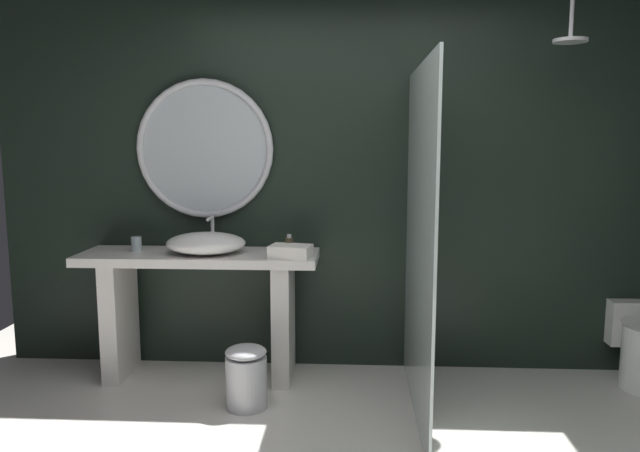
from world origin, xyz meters
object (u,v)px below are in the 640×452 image
(rain_shower_head, at_px, (571,35))
(round_wall_mirror, at_px, (205,149))
(folded_hand_towel, at_px, (291,252))
(tumbler_cup, at_px, (136,244))
(vessel_sink, at_px, (206,243))
(soap_dispenser, at_px, (289,246))
(waste_bin, at_px, (246,376))

(rain_shower_head, bearing_deg, round_wall_mirror, 172.75)
(round_wall_mirror, height_order, rain_shower_head, rain_shower_head)
(round_wall_mirror, xyz_separation_m, folded_hand_towel, (0.62, -0.37, -0.63))
(tumbler_cup, bearing_deg, folded_hand_towel, -9.35)
(tumbler_cup, bearing_deg, vessel_sink, -7.41)
(soap_dispenser, xyz_separation_m, waste_bin, (-0.22, -0.42, -0.72))
(vessel_sink, xyz_separation_m, rain_shower_head, (2.23, -0.03, 1.28))
(vessel_sink, bearing_deg, tumbler_cup, 172.59)
(tumbler_cup, xyz_separation_m, waste_bin, (0.81, -0.48, -0.71))
(tumbler_cup, distance_m, round_wall_mirror, 0.78)
(vessel_sink, distance_m, soap_dispenser, 0.54)
(vessel_sink, height_order, folded_hand_towel, vessel_sink)
(vessel_sink, height_order, tumbler_cup, vessel_sink)
(waste_bin, bearing_deg, tumbler_cup, 149.06)
(soap_dispenser, distance_m, folded_hand_towel, 0.11)
(folded_hand_towel, bearing_deg, vessel_sink, 169.01)
(round_wall_mirror, relative_size, rain_shower_head, 2.69)
(round_wall_mirror, relative_size, waste_bin, 2.47)
(waste_bin, relative_size, folded_hand_towel, 1.50)
(waste_bin, bearing_deg, vessel_sink, 127.61)
(round_wall_mirror, distance_m, rain_shower_head, 2.40)
(tumbler_cup, height_order, folded_hand_towel, tumbler_cup)
(vessel_sink, distance_m, round_wall_mirror, 0.66)
(round_wall_mirror, bearing_deg, rain_shower_head, -7.25)
(rain_shower_head, relative_size, folded_hand_towel, 1.38)
(soap_dispenser, relative_size, round_wall_mirror, 0.14)
(rain_shower_head, bearing_deg, soap_dispenser, 179.08)
(vessel_sink, height_order, rain_shower_head, rain_shower_head)
(round_wall_mirror, bearing_deg, soap_dispenser, -23.79)
(soap_dispenser, bearing_deg, vessel_sink, 179.42)
(soap_dispenser, bearing_deg, round_wall_mirror, 156.21)
(vessel_sink, xyz_separation_m, soap_dispenser, (0.54, -0.01, -0.01))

